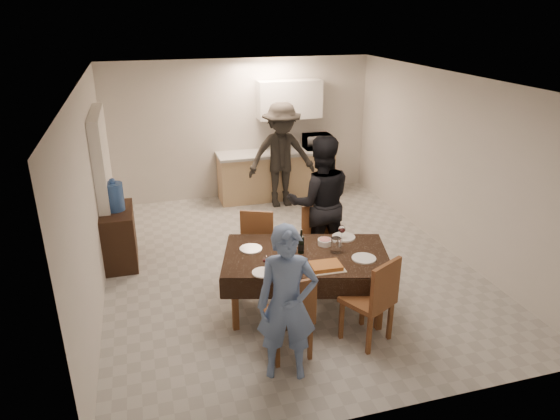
# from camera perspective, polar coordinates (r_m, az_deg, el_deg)

# --- Properties ---
(floor) EXTENTS (5.00, 6.00, 0.02)m
(floor) POSITION_cam_1_polar(r_m,az_deg,el_deg) (7.28, 0.68, -6.06)
(floor) COLOR #B2B2AD
(floor) RESTS_ON ground
(ceiling) EXTENTS (5.00, 6.00, 0.02)m
(ceiling) POSITION_cam_1_polar(r_m,az_deg,el_deg) (6.47, 0.78, 14.69)
(ceiling) COLOR white
(ceiling) RESTS_ON wall_back
(wall_back) EXTENTS (5.00, 0.02, 2.60)m
(wall_back) POSITION_cam_1_polar(r_m,az_deg,el_deg) (9.57, -4.48, 9.16)
(wall_back) COLOR beige
(wall_back) RESTS_ON floor
(wall_front) EXTENTS (5.00, 0.02, 2.60)m
(wall_front) POSITION_cam_1_polar(r_m,az_deg,el_deg) (4.22, 12.57, -8.88)
(wall_front) COLOR beige
(wall_front) RESTS_ON floor
(wall_left) EXTENTS (0.02, 6.00, 2.60)m
(wall_left) POSITION_cam_1_polar(r_m,az_deg,el_deg) (6.54, -20.78, 1.55)
(wall_left) COLOR beige
(wall_left) RESTS_ON floor
(wall_right) EXTENTS (0.02, 6.00, 2.60)m
(wall_right) POSITION_cam_1_polar(r_m,az_deg,el_deg) (7.82, 18.64, 5.09)
(wall_right) COLOR beige
(wall_right) RESTS_ON floor
(stub_partition) EXTENTS (0.15, 1.40, 2.10)m
(stub_partition) POSITION_cam_1_polar(r_m,az_deg,el_deg) (7.74, -19.42, 2.88)
(stub_partition) COLOR silver
(stub_partition) RESTS_ON floor
(kitchen_base_cabinet) EXTENTS (2.20, 0.60, 0.86)m
(kitchen_base_cabinet) POSITION_cam_1_polar(r_m,az_deg,el_deg) (9.64, -0.43, 3.95)
(kitchen_base_cabinet) COLOR tan
(kitchen_base_cabinet) RESTS_ON floor
(kitchen_worktop) EXTENTS (2.24, 0.64, 0.05)m
(kitchen_worktop) POSITION_cam_1_polar(r_m,az_deg,el_deg) (9.50, -0.44, 6.56)
(kitchen_worktop) COLOR #B1B1AC
(kitchen_worktop) RESTS_ON kitchen_base_cabinet
(upper_cabinet) EXTENTS (1.20, 0.34, 0.70)m
(upper_cabinet) POSITION_cam_1_polar(r_m,az_deg,el_deg) (9.51, 1.10, 12.52)
(upper_cabinet) COLOR silver
(upper_cabinet) RESTS_ON wall_back
(dining_table) EXTENTS (2.15, 1.59, 0.75)m
(dining_table) POSITION_cam_1_polar(r_m,az_deg,el_deg) (5.91, 3.01, -5.35)
(dining_table) COLOR black
(dining_table) RESTS_ON floor
(chair_near_left) EXTENTS (0.48, 0.48, 0.53)m
(chair_near_left) POSITION_cam_1_polar(r_m,az_deg,el_deg) (5.16, 1.21, -11.29)
(chair_near_left) COLOR brown
(chair_near_left) RESTS_ON floor
(chair_near_right) EXTENTS (0.63, 0.65, 0.56)m
(chair_near_right) POSITION_cam_1_polar(r_m,az_deg,el_deg) (5.43, 10.47, -9.44)
(chair_near_right) COLOR brown
(chair_near_right) RESTS_ON floor
(chair_far_left) EXTENTS (0.57, 0.59, 0.52)m
(chair_far_left) POSITION_cam_1_polar(r_m,az_deg,el_deg) (6.42, -2.73, -4.21)
(chair_far_left) COLOR brown
(chair_far_left) RESTS_ON floor
(chair_far_right) EXTENTS (0.49, 0.49, 0.51)m
(chair_far_right) POSITION_cam_1_polar(r_m,az_deg,el_deg) (6.66, 4.83, -3.33)
(chair_far_right) COLOR brown
(chair_far_right) RESTS_ON floor
(console) EXTENTS (0.44, 0.88, 0.82)m
(console) POSITION_cam_1_polar(r_m,az_deg,el_deg) (7.48, -17.88, -2.89)
(console) COLOR black
(console) RESTS_ON floor
(water_jug) EXTENTS (0.26, 0.26, 0.39)m
(water_jug) POSITION_cam_1_polar(r_m,az_deg,el_deg) (7.26, -18.44, 1.44)
(water_jug) COLOR #3861A9
(water_jug) RESTS_ON console
(wine_bottle) EXTENTS (0.07, 0.07, 0.30)m
(wine_bottle) POSITION_cam_1_polar(r_m,az_deg,el_deg) (5.86, 2.42, -3.60)
(wine_bottle) COLOR black
(wine_bottle) RESTS_ON dining_table
(water_pitcher) EXTENTS (0.12, 0.12, 0.18)m
(water_pitcher) POSITION_cam_1_polar(r_m,az_deg,el_deg) (5.92, 6.40, -4.02)
(water_pitcher) COLOR white
(water_pitcher) RESTS_ON dining_table
(savoury_tart) EXTENTS (0.41, 0.31, 0.05)m
(savoury_tart) POSITION_cam_1_polar(r_m,az_deg,el_deg) (5.60, 5.25, -6.39)
(savoury_tart) COLOR #A86D31
(savoury_tart) RESTS_ON dining_table
(salad_bowl) EXTENTS (0.18, 0.18, 0.07)m
(salad_bowl) POSITION_cam_1_polar(r_m,az_deg,el_deg) (6.12, 5.14, -3.66)
(salad_bowl) COLOR white
(salad_bowl) RESTS_ON dining_table
(mushroom_dish) EXTENTS (0.20, 0.20, 0.03)m
(mushroom_dish) POSITION_cam_1_polar(r_m,az_deg,el_deg) (6.11, 1.73, -3.82)
(mushroom_dish) COLOR white
(mushroom_dish) RESTS_ON dining_table
(wine_glass_a) EXTENTS (0.08, 0.08, 0.18)m
(wine_glass_a) POSITION_cam_1_polar(r_m,az_deg,el_deg) (5.50, -1.59, -6.09)
(wine_glass_a) COLOR white
(wine_glass_a) RESTS_ON dining_table
(wine_glass_b) EXTENTS (0.09, 0.09, 0.19)m
(wine_glass_b) POSITION_cam_1_polar(r_m,az_deg,el_deg) (6.24, 7.08, -2.58)
(wine_glass_b) COLOR white
(wine_glass_b) RESTS_ON dining_table
(wine_glass_c) EXTENTS (0.08, 0.08, 0.18)m
(wine_glass_c) POSITION_cam_1_polar(r_m,az_deg,el_deg) (6.06, 0.32, -3.28)
(wine_glass_c) COLOR white
(wine_glass_c) RESTS_ON dining_table
(plate_near_left) EXTENTS (0.24, 0.24, 0.01)m
(plate_near_left) POSITION_cam_1_polar(r_m,az_deg,el_deg) (5.49, -1.96, -7.15)
(plate_near_left) COLOR white
(plate_near_left) RESTS_ON dining_table
(plate_near_right) EXTENTS (0.28, 0.28, 0.02)m
(plate_near_right) POSITION_cam_1_polar(r_m,az_deg,el_deg) (5.85, 9.56, -5.47)
(plate_near_right) COLOR white
(plate_near_right) RESTS_ON dining_table
(plate_far_left) EXTENTS (0.27, 0.27, 0.02)m
(plate_far_left) POSITION_cam_1_polar(r_m,az_deg,el_deg) (6.00, -3.36, -4.44)
(plate_far_left) COLOR white
(plate_far_left) RESTS_ON dining_table
(plate_far_right) EXTENTS (0.29, 0.29, 0.02)m
(plate_far_right) POSITION_cam_1_polar(r_m,az_deg,el_deg) (6.34, 7.29, -3.08)
(plate_far_right) COLOR white
(plate_far_right) RESTS_ON dining_table
(microwave) EXTENTS (0.51, 0.34, 0.28)m
(microwave) POSITION_cam_1_polar(r_m,az_deg,el_deg) (9.70, 4.27, 7.84)
(microwave) COLOR silver
(microwave) RESTS_ON kitchen_worktop
(person_near) EXTENTS (0.67, 0.53, 1.61)m
(person_near) POSITION_cam_1_polar(r_m,az_deg,el_deg) (4.85, 0.82, -10.72)
(person_near) COLOR #617EB0
(person_near) RESTS_ON floor
(person_far) EXTENTS (1.02, 0.86, 1.89)m
(person_far) POSITION_cam_1_polar(r_m,az_deg,el_deg) (6.89, 4.58, 0.84)
(person_far) COLOR black
(person_far) RESTS_ON floor
(person_kitchen) EXTENTS (1.24, 0.71, 1.91)m
(person_kitchen) POSITION_cam_1_polar(r_m,az_deg,el_deg) (9.06, 0.18, 6.25)
(person_kitchen) COLOR black
(person_kitchen) RESTS_ON floor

